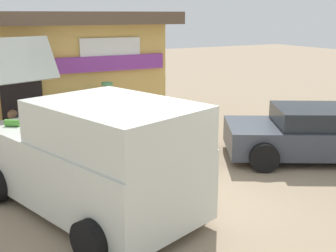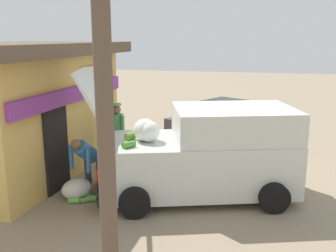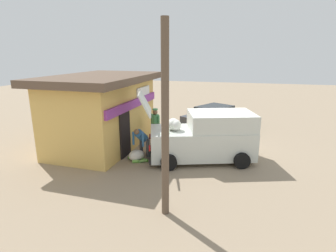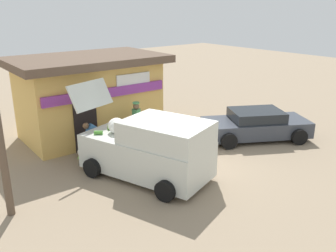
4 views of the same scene
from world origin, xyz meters
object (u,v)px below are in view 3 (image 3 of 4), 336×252
delivery_van (205,137)px  customer_bending (142,139)px  unloaded_banana_pile (137,156)px  vendor_standing (155,124)px  paint_bucket (168,133)px  parked_sedan (214,116)px  storefront_bar (103,110)px

delivery_van → customer_bending: (-0.52, 2.56, -0.16)m
delivery_van → unloaded_banana_pile: bearing=108.2°
delivery_van → customer_bending: delivery_van is taller
vendor_standing → unloaded_banana_pile: 2.25m
paint_bucket → vendor_standing: bearing=170.1°
parked_sedan → customer_bending: customer_bending is taller
parked_sedan → unloaded_banana_pile: bearing=158.2°
customer_bending → unloaded_banana_pile: customer_bending is taller
storefront_bar → parked_sedan: 6.93m
customer_bending → paint_bucket: customer_bending is taller
unloaded_banana_pile → storefront_bar: bearing=57.8°
vendor_standing → unloaded_banana_pile: bearing=175.9°
storefront_bar → paint_bucket: 3.71m
paint_bucket → customer_bending: bearing=174.5°
parked_sedan → storefront_bar: bearing=136.8°
customer_bending → unloaded_banana_pile: size_ratio=1.42×
storefront_bar → parked_sedan: (4.98, -4.68, -1.13)m
unloaded_banana_pile → paint_bucket: bearing=-6.5°
vendor_standing → paint_bucket: bearing=-9.9°
vendor_standing → unloaded_banana_pile: (-2.09, 0.15, -0.81)m
parked_sedan → vendor_standing: vendor_standing is taller
delivery_van → parked_sedan: (5.46, 0.12, -0.40)m
storefront_bar → vendor_standing: (0.74, -2.29, -0.69)m
vendor_standing → customer_bending: 1.75m
parked_sedan → vendor_standing: bearing=150.7°
storefront_bar → unloaded_banana_pile: (-1.35, -2.14, -1.51)m
customer_bending → paint_bucket: bearing=-5.5°
customer_bending → parked_sedan: bearing=-22.1°
delivery_van → vendor_standing: (1.22, 2.51, 0.04)m
storefront_bar → customer_bending: size_ratio=4.64×
unloaded_banana_pile → customer_bending: bearing=-15.8°
storefront_bar → paint_bucket: bearing=-48.9°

